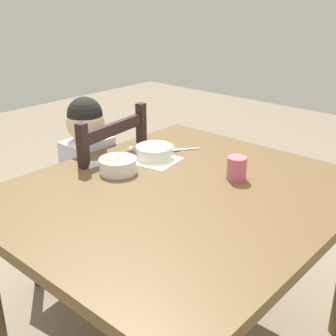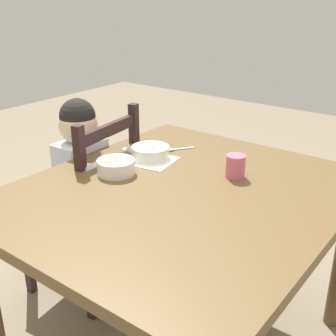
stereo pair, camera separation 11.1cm
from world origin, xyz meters
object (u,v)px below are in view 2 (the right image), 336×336
child_figure (86,171)px  spoon (174,149)px  dining_table (181,213)px  bowl_of_peas (150,152)px  drinking_cup (235,166)px  bowl_of_carrots (116,166)px  dining_chair (89,206)px

child_figure → spoon: child_figure is taller
dining_table → bowl_of_peas: bowl_of_peas is taller
child_figure → drinking_cup: size_ratio=10.95×
dining_table → bowl_of_peas: size_ratio=7.71×
dining_table → child_figure: child_figure is taller
child_figure → bowl_of_carrots: size_ratio=6.52×
drinking_cup → dining_chair: bearing=101.5°
dining_table → child_figure: 0.58m
dining_chair → bowl_of_carrots: 0.45m
dining_table → child_figure: (0.07, 0.58, -0.00)m
dining_chair → bowl_of_peas: (0.10, -0.30, 0.31)m
dining_table → dining_chair: bearing=82.6°
dining_chair → spoon: size_ratio=7.31×
dining_chair → child_figure: (-0.01, -0.01, 0.18)m
bowl_of_carrots → drinking_cup: size_ratio=1.68×
dining_table → child_figure: bearing=83.2°
dining_table → spoon: spoon is taller
dining_chair → drinking_cup: dining_chair is taller
dining_table → spoon: 0.42m
bowl_of_peas → spoon: bowl_of_peas is taller
drinking_cup → bowl_of_carrots: bearing=123.2°
bowl_of_carrots → drinking_cup: (0.25, -0.38, 0.01)m
child_figure → drinking_cup: 0.70m
bowl_of_peas → drinking_cup: (0.04, -0.38, 0.02)m
child_figure → bowl_of_peas: 0.33m
dining_chair → child_figure: child_figure is taller
bowl_of_peas → bowl_of_carrots: bowl_of_carrots is taller
dining_chair → bowl_of_peas: dining_chair is taller
dining_table → drinking_cup: (0.21, -0.10, 0.14)m
child_figure → bowl_of_peas: child_figure is taller
dining_table → bowl_of_carrots: (-0.03, 0.28, 0.12)m
bowl_of_peas → bowl_of_carrots: 0.21m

